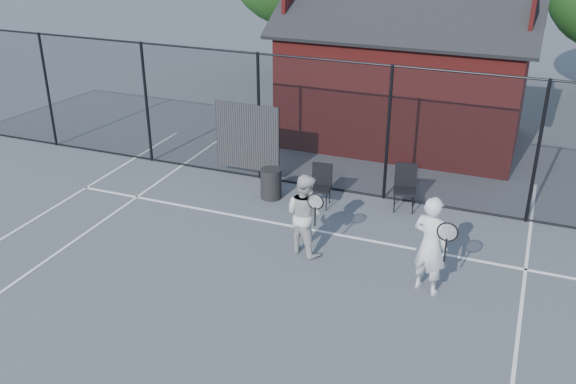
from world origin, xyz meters
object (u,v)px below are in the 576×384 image
at_px(player_front, 430,245).
at_px(player_back, 305,214).
at_px(waste_bin, 271,184).
at_px(chair_left, 320,187).
at_px(chair_right, 405,189).
at_px(clubhouse, 405,81).

bearing_deg(player_front, player_back, 169.28).
bearing_deg(player_back, waste_bin, 127.65).
xyz_separation_m(chair_left, chair_right, (1.72, 0.50, 0.03)).
bearing_deg(clubhouse, chair_left, -97.99).
bearing_deg(chair_left, player_front, -47.47).
bearing_deg(chair_left, waste_bin, 173.76).
height_order(chair_left, waste_bin, chair_left).
xyz_separation_m(clubhouse, chair_left, (-0.69, -4.90, -1.15)).
bearing_deg(clubhouse, player_front, -74.28).
xyz_separation_m(player_front, waste_bin, (-3.88, 2.40, -0.53)).
relative_size(clubhouse, chair_right, 6.72).
height_order(clubhouse, player_front, clubhouse).
xyz_separation_m(clubhouse, player_back, (-0.32, -6.85, -0.82)).
distance_m(chair_left, waste_bin, 1.15).
bearing_deg(waste_bin, clubhouse, 69.54).
bearing_deg(player_back, chair_right, 61.20).
height_order(player_front, waste_bin, player_front).
distance_m(player_back, chair_left, 2.02).
distance_m(player_front, waste_bin, 4.60).
distance_m(player_back, waste_bin, 2.51).
bearing_deg(waste_bin, player_back, -52.35).
bearing_deg(clubhouse, waste_bin, -110.46).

